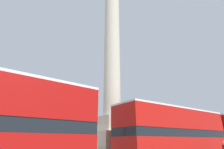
{
  "coord_description": "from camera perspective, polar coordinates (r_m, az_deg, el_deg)",
  "views": [
    {
      "loc": [
        -9.4,
        -12.78,
        1.82
      ],
      "look_at": [
        0.0,
        0.0,
        7.86
      ],
      "focal_mm": 28.0,
      "sensor_mm": 36.0,
      "label": 1
    }
  ],
  "objects": [
    {
      "name": "monument_column",
      "position": [
        16.93,
        -0.0,
        -0.37
      ],
      "size": [
        5.56,
        5.56,
        26.52
      ],
      "color": "#BCB29E",
      "rests_on": "ground_plane"
    },
    {
      "name": "bus_a",
      "position": [
        14.82,
        19.87,
        -17.78
      ],
      "size": [
        10.14,
        3.13,
        4.18
      ],
      "rotation": [
        0.0,
        0.0,
        -0.04
      ],
      "color": "#B7140F",
      "rests_on": "ground_plane"
    },
    {
      "name": "street_lamp",
      "position": [
        11.67,
        -5.55,
        -16.68
      ],
      "size": [
        0.39,
        0.39,
        4.96
      ],
      "color": "black",
      "rests_on": "ground_plane"
    }
  ]
}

